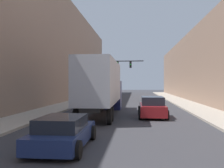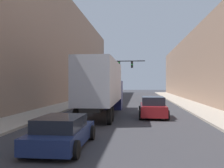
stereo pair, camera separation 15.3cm
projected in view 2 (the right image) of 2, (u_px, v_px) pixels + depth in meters
name	position (u px, v px, depth m)	size (l,w,h in m)	color
sidewalk_right	(192.00, 106.00, 27.39)	(2.97, 80.00, 0.15)	#B2A899
sidewalk_left	(69.00, 105.00, 28.85)	(2.97, 80.00, 0.15)	#B2A899
building_left	(32.00, 43.00, 29.31)	(6.00, 80.00, 14.52)	#997A66
semi_truck	(103.00, 86.00, 20.00)	(2.40, 11.83, 4.22)	#B2B7C1
sedan_car	(62.00, 132.00, 9.88)	(2.08, 4.22, 1.25)	navy
suv_car	(153.00, 107.00, 18.75)	(2.07, 4.40, 1.55)	maroon
traffic_signal_gantry	(108.00, 71.00, 35.32)	(7.39, 0.35, 5.98)	black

